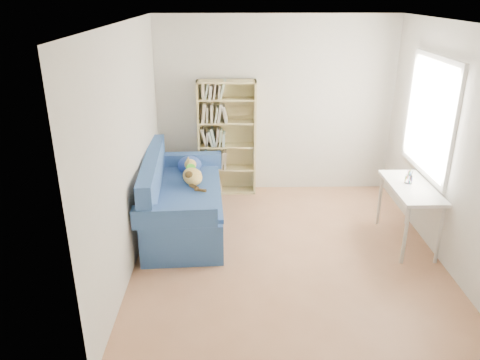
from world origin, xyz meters
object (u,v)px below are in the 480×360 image
Objects in this scene: desk at (411,193)px; pen_cup at (409,178)px; sofa at (181,201)px; bookshelf at (227,142)px.

desk is 0.18m from pen_cup.
bookshelf is (0.59, 1.14, 0.42)m from sofa.
pen_cup is at bearing -34.77° from bookshelf.
pen_cup reaches higher than desk.
bookshelf is at bearing 145.23° from pen_cup.
bookshelf reaches higher than sofa.
sofa is 11.78× the size of pen_cup.
sofa reaches higher than desk.
bookshelf is 9.92× the size of pen_cup.
desk is 6.17× the size of pen_cup.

